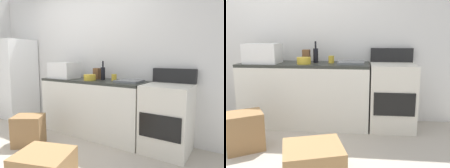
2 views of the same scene
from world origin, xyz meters
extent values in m
plane|color=#B2A899|center=(0.00, 0.00, 0.00)|extent=(6.00, 6.00, 0.00)
cube|color=silver|center=(0.00, 1.55, 1.30)|extent=(5.00, 0.10, 2.60)
cube|color=silver|center=(0.30, 1.20, 0.43)|extent=(1.80, 0.60, 0.86)
cube|color=#2D302B|center=(0.30, 1.20, 0.88)|extent=(1.80, 0.60, 0.04)
cube|color=silver|center=(1.52, 1.20, 0.45)|extent=(0.60, 0.60, 0.90)
cube|color=black|center=(1.52, 0.90, 0.42)|extent=(0.52, 0.02, 0.30)
cube|color=black|center=(1.52, 1.46, 1.00)|extent=(0.60, 0.08, 0.20)
cube|color=white|center=(-0.27, 1.11, 1.04)|extent=(0.46, 0.34, 0.27)
cube|color=slate|center=(0.95, 1.20, 0.92)|extent=(0.36, 0.32, 0.03)
cylinder|color=black|center=(0.45, 1.26, 1.00)|extent=(0.07, 0.07, 0.20)
cylinder|color=black|center=(0.45, 1.26, 1.15)|extent=(0.03, 0.03, 0.10)
cylinder|color=gold|center=(0.67, 1.23, 0.95)|extent=(0.08, 0.08, 0.10)
cube|color=brown|center=(0.30, 1.30, 0.99)|extent=(0.10, 0.10, 0.18)
cylinder|color=gold|center=(0.32, 1.08, 0.95)|extent=(0.19, 0.19, 0.09)
cube|color=olive|center=(-0.20, 0.33, 0.22)|extent=(0.51, 0.48, 0.43)
cube|color=#A37A4C|center=(0.68, -0.13, 0.15)|extent=(0.66, 0.62, 0.30)
camera|label=1|loc=(2.30, -1.39, 1.24)|focal=32.56mm
camera|label=2|loc=(1.13, -2.14, 1.29)|focal=39.14mm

